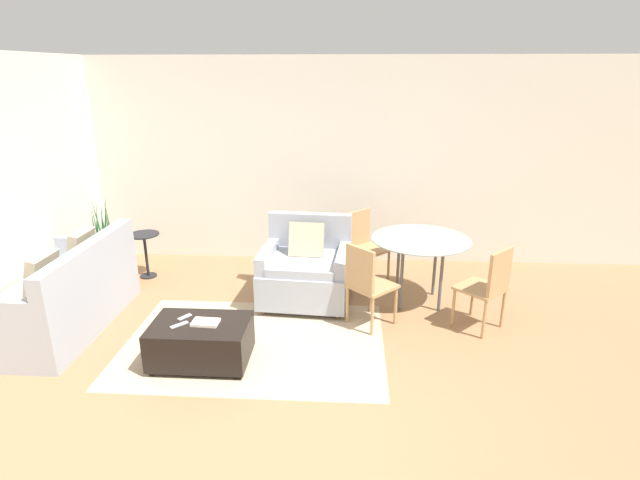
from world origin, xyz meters
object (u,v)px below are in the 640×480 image
object	(u,v)px
ottoman	(201,341)
book_stack	(206,322)
dining_chair_far_left	(364,242)
dining_chair_near_left	(366,281)
armchair	(306,271)
tv_remote_primary	(185,317)
dining_table	(421,246)
side_table	(145,247)
potted_plant	(108,261)
tv_remote_secondary	(179,325)
couch	(63,299)
dining_chair_near_right	(489,284)

from	to	relation	value
ottoman	book_stack	distance (m)	0.20
dining_chair_far_left	dining_chair_near_left	bearing A→B (deg)	-90.00
armchair	tv_remote_primary	size ratio (longest dim) A/B	7.78
tv_remote_primary	dining_table	bearing A→B (deg)	29.25
side_table	potted_plant	bearing A→B (deg)	-170.14
tv_remote_primary	potted_plant	xyz separation A→B (m)	(-1.59, 1.75, -0.16)
tv_remote_secondary	ottoman	bearing A→B (deg)	14.78
armchair	potted_plant	bearing A→B (deg)	169.28
tv_remote_primary	dining_chair_near_left	world-z (taller)	dining_chair_near_left
side_table	dining_table	world-z (taller)	dining_table
book_stack	dining_table	size ratio (longest dim) A/B	0.22
couch	book_stack	size ratio (longest dim) A/B	7.24
tv_remote_primary	side_table	world-z (taller)	side_table
tv_remote_primary	side_table	size ratio (longest dim) A/B	0.23
dining_chair_near_right	dining_chair_far_left	world-z (taller)	same
tv_remote_secondary	armchair	bearing A→B (deg)	54.27
book_stack	tv_remote_primary	world-z (taller)	book_stack
potted_plant	book_stack	bearing A→B (deg)	-45.63
potted_plant	dining_table	xyz separation A→B (m)	(3.90, -0.46, 0.45)
ottoman	dining_chair_near_left	distance (m)	1.73
tv_remote_secondary	potted_plant	bearing A→B (deg)	129.87
potted_plant	side_table	size ratio (longest dim) A/B	1.89
ottoman	couch	bearing A→B (deg)	160.44
side_table	dining_chair_near_right	xyz separation A→B (m)	(4.03, -1.16, 0.11)
couch	armchair	size ratio (longest dim) A/B	1.72
dining_chair_near_right	dining_chair_far_left	bearing A→B (deg)	135.00
book_stack	couch	bearing A→B (deg)	161.05
dining_table	side_table	bearing A→B (deg)	170.97
tv_remote_secondary	dining_table	bearing A→B (deg)	31.99
couch	dining_chair_near_left	bearing A→B (deg)	3.75
couch	potted_plant	distance (m)	1.29
dining_chair_near_left	dining_chair_far_left	size ratio (longest dim) A/B	1.00
dining_table	dining_chair_far_left	distance (m)	0.89
potted_plant	dining_chair_far_left	xyz separation A→B (m)	(3.28, 0.16, 0.27)
armchair	dining_chair_far_left	world-z (taller)	armchair
couch	dining_table	xyz separation A→B (m)	(3.75, 0.82, 0.37)
tv_remote_secondary	tv_remote_primary	bearing A→B (deg)	89.85
dining_chair_far_left	side_table	bearing A→B (deg)	-178.49
armchair	ottoman	size ratio (longest dim) A/B	1.19
side_table	dining_chair_near_left	size ratio (longest dim) A/B	0.65
potted_plant	ottoman	bearing A→B (deg)	-46.54
dining_chair_near_left	dining_chair_near_right	bearing A→B (deg)	0.00
book_stack	tv_remote_secondary	size ratio (longest dim) A/B	1.68
tv_remote_secondary	potted_plant	size ratio (longest dim) A/B	0.13
dining_table	tv_remote_secondary	bearing A→B (deg)	-148.01
couch	tv_remote_primary	distance (m)	1.52
tv_remote_secondary	side_table	bearing A→B (deg)	119.22
couch	dining_table	size ratio (longest dim) A/B	1.63
potted_plant	side_table	world-z (taller)	potted_plant
potted_plant	armchair	bearing A→B (deg)	-10.72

